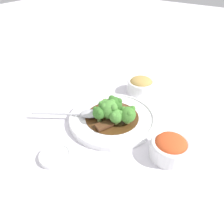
{
  "coord_description": "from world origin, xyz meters",
  "views": [
    {
      "loc": [
        0.44,
        0.31,
        0.44
      ],
      "look_at": [
        0.0,
        0.0,
        0.03
      ],
      "focal_mm": 35.0,
      "sensor_mm": 36.0,
      "label": 1
    }
  ],
  "objects": [
    {
      "name": "broccoli_floret_5",
      "position": [
        0.02,
        0.0,
        0.06
      ],
      "size": [
        0.06,
        0.06,
        0.06
      ],
      "color": "#8EB756",
      "rests_on": "main_plate"
    },
    {
      "name": "sauce_dish",
      "position": [
        0.21,
        -0.03,
        0.01
      ],
      "size": [
        0.08,
        0.08,
        0.01
      ],
      "color": "white",
      "rests_on": "ground_plane"
    },
    {
      "name": "serving_spoon",
      "position": [
        0.05,
        -0.07,
        0.03
      ],
      "size": [
        0.14,
        0.2,
        0.01
      ],
      "color": "#B7B7BC",
      "rests_on": "main_plate"
    },
    {
      "name": "main_plate",
      "position": [
        0.0,
        0.0,
        0.01
      ],
      "size": [
        0.27,
        0.27,
        0.02
      ],
      "color": "white",
      "rests_on": "ground_plane"
    },
    {
      "name": "ground_plane",
      "position": [
        0.0,
        0.0,
        0.0
      ],
      "size": [
        4.0,
        4.0,
        0.0
      ],
      "primitive_type": "plane",
      "color": "silver"
    },
    {
      "name": "beef_strip_1",
      "position": [
        0.05,
        0.01,
        0.02
      ],
      "size": [
        0.06,
        0.05,
        0.01
      ],
      "color": "#56331E",
      "rests_on": "main_plate"
    },
    {
      "name": "broccoli_floret_1",
      "position": [
        -0.0,
        0.06,
        0.05
      ],
      "size": [
        0.05,
        0.05,
        0.05
      ],
      "color": "#8EB756",
      "rests_on": "main_plate"
    },
    {
      "name": "broccoli_floret_4",
      "position": [
        0.04,
        -0.02,
        0.05
      ],
      "size": [
        0.04,
        0.04,
        0.05
      ],
      "color": "#8EB756",
      "rests_on": "main_plate"
    },
    {
      "name": "side_bowl_appetizer",
      "position": [
        -0.2,
        -0.01,
        0.03
      ],
      "size": [
        0.1,
        0.1,
        0.06
      ],
      "color": "white",
      "rests_on": "ground_plane"
    },
    {
      "name": "beef_strip_2",
      "position": [
        -0.03,
        -0.04,
        0.03
      ],
      "size": [
        0.06,
        0.06,
        0.01
      ],
      "color": "brown",
      "rests_on": "main_plate"
    },
    {
      "name": "broccoli_floret_3",
      "position": [
        -0.02,
        -0.01,
        0.05
      ],
      "size": [
        0.05,
        0.05,
        0.05
      ],
      "color": "#7FA84C",
      "rests_on": "main_plate"
    },
    {
      "name": "beef_strip_0",
      "position": [
        -0.04,
        0.01,
        0.02
      ],
      "size": [
        0.05,
        0.06,
        0.01
      ],
      "color": "brown",
      "rests_on": "main_plate"
    },
    {
      "name": "broccoli_floret_2",
      "position": [
        -0.0,
        -0.03,
        0.05
      ],
      "size": [
        0.04,
        0.04,
        0.05
      ],
      "color": "#7FA84C",
      "rests_on": "main_plate"
    },
    {
      "name": "side_bowl_kimchi",
      "position": [
        0.03,
        0.21,
        0.03
      ],
      "size": [
        0.1,
        0.1,
        0.06
      ],
      "color": "white",
      "rests_on": "ground_plane"
    },
    {
      "name": "broccoli_floret_0",
      "position": [
        0.02,
        0.03,
        0.05
      ],
      "size": [
        0.04,
        0.04,
        0.05
      ],
      "color": "#7FA84C",
      "rests_on": "main_plate"
    }
  ]
}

